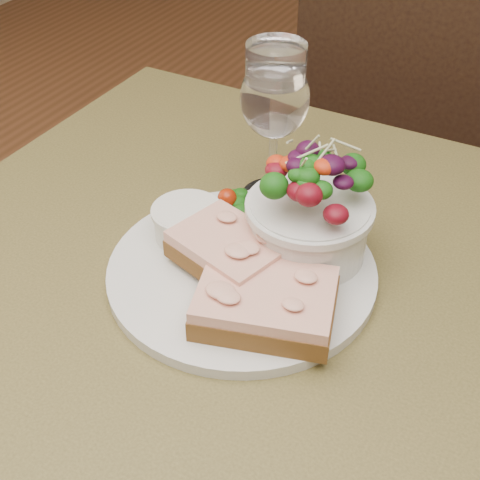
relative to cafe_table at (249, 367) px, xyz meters
The scene contains 9 objects.
cafe_table is the anchor object (origin of this frame).
chair_far 0.82m from the cafe_table, 89.69° to the left, with size 0.43×0.43×0.90m.
dinner_plate 0.11m from the cafe_table, 131.47° to the left, with size 0.27×0.27×0.01m, color silver.
sandwich_front 0.14m from the cafe_table, 40.58° to the right, with size 0.15×0.12×0.03m.
sandwich_back 0.14m from the cafe_table, 150.28° to the left, with size 0.13×0.11×0.03m.
ramekin 0.17m from the cafe_table, 156.00° to the left, with size 0.07×0.07×0.04m.
salad_bowl 0.19m from the cafe_table, 73.55° to the left, with size 0.12×0.12×0.13m.
garnish 0.19m from the cafe_table, 123.63° to the left, with size 0.05×0.04×0.02m.
wine_glass 0.29m from the cafe_table, 109.51° to the left, with size 0.08×0.08×0.18m.
Camera 1 is at (0.22, -0.42, 1.21)m, focal length 50.00 mm.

